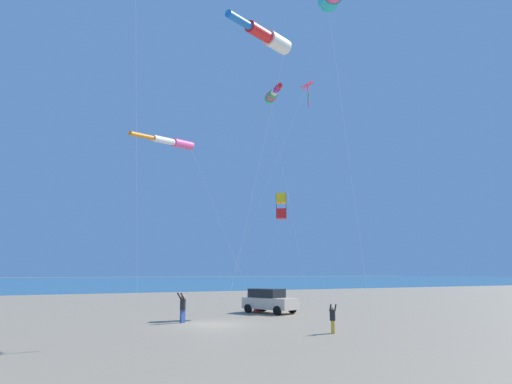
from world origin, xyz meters
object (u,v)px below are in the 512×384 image
person_adult_flyer (183,306)px  kite_box_striped_overhead (281,206)px  cooler_box (257,308)px  kite_windsock_small_distant (268,37)px  person_child_green_jacket (333,317)px  parked_car (269,300)px  kite_windsock_long_streamer_left (173,142)px  kite_windsock_yellow_midlevel (273,94)px  kite_delta_magenta_far_left (306,87)px

person_adult_flyer → kite_box_striped_overhead: size_ratio=0.21×
cooler_box → kite_windsock_small_distant: size_ratio=0.04×
person_child_green_jacket → kite_box_striped_overhead: size_ratio=0.16×
parked_car → kite_windsock_long_streamer_left: (-3.81, 9.20, 10.56)m
person_child_green_jacket → kite_box_striped_overhead: kite_box_striped_overhead is taller
kite_windsock_yellow_midlevel → kite_delta_magenta_far_left: 6.13m
cooler_box → kite_delta_magenta_far_left: (-12.18, 2.89, 13.96)m
person_adult_flyer → person_child_green_jacket: 9.87m
parked_car → kite_windsock_long_streamer_left: 14.52m
parked_car → kite_box_striped_overhead: bearing=-179.5°
person_child_green_jacket → kite_windsock_yellow_midlevel: (7.52, -0.74, 15.22)m
cooler_box → kite_windsock_yellow_midlevel: 17.19m
kite_windsock_yellow_midlevel → parked_car: bearing=-24.0°
person_child_green_jacket → kite_windsock_long_streamer_left: (7.99, 6.56, 10.70)m
parked_car → kite_delta_magenta_far_left: (-10.05, 2.82, 13.22)m
kite_delta_magenta_far_left → parked_car: bearing=-15.7°
person_adult_flyer → kite_box_striped_overhead: (1.57, -8.14, 7.12)m
person_child_green_jacket → kite_delta_magenta_far_left: kite_delta_magenta_far_left is taller
kite_windsock_small_distant → kite_delta_magenta_far_left: kite_delta_magenta_far_left is taller
kite_windsock_long_streamer_left → kite_windsock_yellow_midlevel: 8.60m
kite_windsock_yellow_midlevel → cooler_box: bearing=-17.1°
person_child_green_jacket → kite_box_striped_overhead: (9.78, -2.66, 7.32)m
kite_box_striped_overhead → parked_car: bearing=0.5°
person_adult_flyer → person_child_green_jacket: person_adult_flyer is taller
parked_car → kite_delta_magenta_far_left: size_ratio=0.31×
kite_windsock_long_streamer_left → kite_windsock_yellow_midlevel: kite_windsock_yellow_midlevel is taller
kite_delta_magenta_far_left → person_adult_flyer: bearing=39.4°
kite_windsock_yellow_midlevel → kite_delta_magenta_far_left: (-5.77, 0.92, -1.87)m
person_child_green_jacket → kite_box_striped_overhead: 12.50m
parked_car → kite_windsock_small_distant: kite_windsock_small_distant is taller
person_adult_flyer → kite_windsock_long_streamer_left: size_ratio=0.15×
parked_car → person_child_green_jacket: 12.09m
kite_windsock_small_distant → cooler_box: bearing=-25.6°
cooler_box → kite_windsock_yellow_midlevel: (-6.41, 1.97, 15.83)m
cooler_box → person_adult_flyer: bearing=124.9°
person_adult_flyer → person_child_green_jacket: bearing=-146.3°
parked_car → person_child_green_jacket: (-11.80, 2.64, -0.13)m
kite_windsock_small_distant → person_child_green_jacket: bearing=-60.7°
kite_windsock_yellow_midlevel → kite_windsock_small_distant: 12.43m
kite_delta_magenta_far_left → cooler_box: bearing=-13.3°
cooler_box → kite_windsock_yellow_midlevel: bearing=162.9°
cooler_box → person_adult_flyer: person_adult_flyer is taller
cooler_box → person_adult_flyer: size_ratio=0.33×
cooler_box → person_child_green_jacket: size_ratio=0.42×
kite_windsock_yellow_midlevel → kite_box_striped_overhead: (2.27, -1.92, -7.91)m
parked_car → cooler_box: (2.13, -0.07, -0.74)m
parked_car → kite_windsock_small_distant: size_ratio=0.33×
kite_delta_magenta_far_left → kite_windsock_long_streamer_left: bearing=45.6°
cooler_box → kite_box_striped_overhead: kite_box_striped_overhead is taller
person_child_green_jacket → kite_box_striped_overhead: bearing=-15.2°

